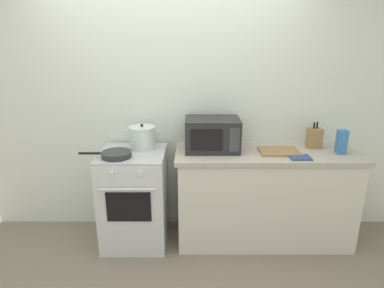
{
  "coord_description": "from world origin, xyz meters",
  "views": [
    {
      "loc": [
        0.2,
        -2.23,
        1.9
      ],
      "look_at": [
        0.2,
        0.6,
        1.0
      ],
      "focal_mm": 30.35,
      "sensor_mm": 36.0,
      "label": 1
    }
  ],
  "objects_px": {
    "microwave": "(213,134)",
    "knife_block": "(315,138)",
    "pasta_box": "(342,142)",
    "stock_pot": "(143,137)",
    "oven_mitt": "(301,157)",
    "stove": "(136,197)",
    "frying_pan": "(117,154)",
    "cutting_board": "(280,151)"
  },
  "relations": [
    {
      "from": "knife_block",
      "to": "pasta_box",
      "type": "distance_m",
      "value": 0.25
    },
    {
      "from": "oven_mitt",
      "to": "stove",
      "type": "bearing_deg",
      "value": 173.94
    },
    {
      "from": "stove",
      "to": "microwave",
      "type": "xyz_separation_m",
      "value": [
        0.74,
        0.08,
        0.61
      ]
    },
    {
      "from": "stove",
      "to": "pasta_box",
      "type": "height_order",
      "value": "pasta_box"
    },
    {
      "from": "stock_pot",
      "to": "knife_block",
      "type": "bearing_deg",
      "value": 0.76
    },
    {
      "from": "microwave",
      "to": "pasta_box",
      "type": "bearing_deg",
      "value": -5.3
    },
    {
      "from": "cutting_board",
      "to": "oven_mitt",
      "type": "distance_m",
      "value": 0.21
    },
    {
      "from": "microwave",
      "to": "oven_mitt",
      "type": "xyz_separation_m",
      "value": [
        0.76,
        -0.24,
        -0.14
      ]
    },
    {
      "from": "stock_pot",
      "to": "knife_block",
      "type": "xyz_separation_m",
      "value": [
        1.64,
        0.02,
        -0.01
      ]
    },
    {
      "from": "knife_block",
      "to": "frying_pan",
      "type": "bearing_deg",
      "value": -171.67
    },
    {
      "from": "microwave",
      "to": "pasta_box",
      "type": "distance_m",
      "value": 1.17
    },
    {
      "from": "knife_block",
      "to": "oven_mitt",
      "type": "bearing_deg",
      "value": -126.57
    },
    {
      "from": "frying_pan",
      "to": "cutting_board",
      "type": "height_order",
      "value": "frying_pan"
    },
    {
      "from": "frying_pan",
      "to": "knife_block",
      "type": "xyz_separation_m",
      "value": [
        1.84,
        0.27,
        0.07
      ]
    },
    {
      "from": "stock_pot",
      "to": "cutting_board",
      "type": "height_order",
      "value": "stock_pot"
    },
    {
      "from": "knife_block",
      "to": "pasta_box",
      "type": "height_order",
      "value": "knife_block"
    },
    {
      "from": "microwave",
      "to": "pasta_box",
      "type": "xyz_separation_m",
      "value": [
        1.16,
        -0.11,
        -0.04
      ]
    },
    {
      "from": "stock_pot",
      "to": "oven_mitt",
      "type": "height_order",
      "value": "stock_pot"
    },
    {
      "from": "stock_pot",
      "to": "oven_mitt",
      "type": "distance_m",
      "value": 1.45
    },
    {
      "from": "frying_pan",
      "to": "stock_pot",
      "type": "bearing_deg",
      "value": 50.86
    },
    {
      "from": "stove",
      "to": "pasta_box",
      "type": "distance_m",
      "value": 1.99
    },
    {
      "from": "stock_pot",
      "to": "pasta_box",
      "type": "bearing_deg",
      "value": -4.65
    },
    {
      "from": "cutting_board",
      "to": "knife_block",
      "type": "bearing_deg",
      "value": 21.07
    },
    {
      "from": "oven_mitt",
      "to": "microwave",
      "type": "bearing_deg",
      "value": 162.54
    },
    {
      "from": "microwave",
      "to": "knife_block",
      "type": "relative_size",
      "value": 1.98
    },
    {
      "from": "frying_pan",
      "to": "microwave",
      "type": "xyz_separation_m",
      "value": [
        0.86,
        0.21,
        0.12
      ]
    },
    {
      "from": "stock_pot",
      "to": "oven_mitt",
      "type": "xyz_separation_m",
      "value": [
        1.42,
        -0.28,
        -0.1
      ]
    },
    {
      "from": "stove",
      "to": "microwave",
      "type": "height_order",
      "value": "microwave"
    },
    {
      "from": "frying_pan",
      "to": "oven_mitt",
      "type": "distance_m",
      "value": 1.62
    },
    {
      "from": "cutting_board",
      "to": "oven_mitt",
      "type": "height_order",
      "value": "cutting_board"
    },
    {
      "from": "frying_pan",
      "to": "knife_block",
      "type": "relative_size",
      "value": 1.84
    },
    {
      "from": "knife_block",
      "to": "stove",
      "type": "bearing_deg",
      "value": -175.31
    },
    {
      "from": "stock_pot",
      "to": "microwave",
      "type": "xyz_separation_m",
      "value": [
        0.66,
        -0.04,
        0.04
      ]
    },
    {
      "from": "stock_pot",
      "to": "pasta_box",
      "type": "xyz_separation_m",
      "value": [
        1.82,
        -0.15,
        0.0
      ]
    },
    {
      "from": "stock_pot",
      "to": "oven_mitt",
      "type": "bearing_deg",
      "value": -11.12
    },
    {
      "from": "stock_pot",
      "to": "pasta_box",
      "type": "height_order",
      "value": "stock_pot"
    },
    {
      "from": "stove",
      "to": "cutting_board",
      "type": "bearing_deg",
      "value": 0.05
    },
    {
      "from": "stove",
      "to": "stock_pot",
      "type": "height_order",
      "value": "stock_pot"
    },
    {
      "from": "stock_pot",
      "to": "knife_block",
      "type": "distance_m",
      "value": 1.64
    },
    {
      "from": "frying_pan",
      "to": "pasta_box",
      "type": "height_order",
      "value": "pasta_box"
    },
    {
      "from": "knife_block",
      "to": "pasta_box",
      "type": "relative_size",
      "value": 1.15
    },
    {
      "from": "stove",
      "to": "oven_mitt",
      "type": "bearing_deg",
      "value": -6.06
    }
  ]
}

